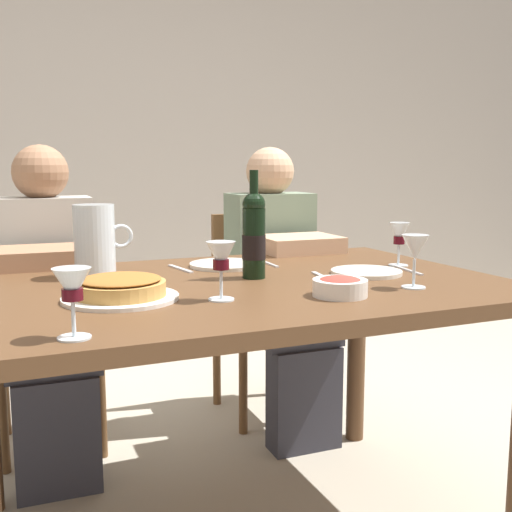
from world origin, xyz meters
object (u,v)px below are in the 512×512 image
at_px(diner_right, 281,282).
at_px(wine_glass_right_diner, 72,288).
at_px(chair_left, 46,317).
at_px(chair_right, 259,299).
at_px(salad_bowl, 340,286).
at_px(diner_left, 48,299).
at_px(wine_bottle, 254,235).
at_px(wine_glass_left_diner, 399,236).
at_px(dinner_plate_right_setting, 366,272).
at_px(dinner_plate_left_setting, 225,265).
at_px(baked_tart, 120,289).
at_px(wine_glass_spare, 221,259).
at_px(water_pitcher, 95,245).
at_px(dining_table, 236,314).
at_px(wine_glass_centre, 415,249).

bearing_deg(diner_right, wine_glass_right_diner, 49.72).
bearing_deg(diner_right, chair_left, -15.08).
distance_m(chair_left, chair_right, 0.90).
distance_m(salad_bowl, diner_left, 1.15).
bearing_deg(chair_left, salad_bowl, 119.65).
xyz_separation_m(wine_bottle, chair_right, (0.38, 0.84, -0.39)).
height_order(wine_glass_left_diner, dinner_plate_right_setting, wine_glass_left_diner).
height_order(chair_left, diner_right, diner_right).
height_order(dinner_plate_left_setting, chair_left, chair_left).
bearing_deg(dinner_plate_left_setting, diner_left, 142.22).
distance_m(baked_tart, salad_bowl, 0.54).
bearing_deg(wine_bottle, baked_tart, -160.79).
bearing_deg(wine_glass_spare, wine_glass_left_diner, 20.22).
height_order(wine_glass_left_diner, diner_left, diner_left).
height_order(water_pitcher, wine_glass_spare, water_pitcher).
bearing_deg(chair_right, chair_left, -0.39).
distance_m(salad_bowl, dinner_plate_right_setting, 0.34).
relative_size(baked_tart, diner_right, 0.24).
height_order(dining_table, wine_glass_centre, wine_glass_centre).
bearing_deg(dinner_plate_left_setting, chair_right, 57.92).
height_order(baked_tart, wine_glass_spare, wine_glass_spare).
bearing_deg(salad_bowl, water_pitcher, 135.49).
height_order(water_pitcher, salad_bowl, water_pitcher).
distance_m(chair_right, diner_right, 0.26).
distance_m(wine_bottle, salad_bowl, 0.35).
relative_size(diner_left, chair_right, 1.33).
height_order(chair_left, diner_left, diner_left).
xyz_separation_m(wine_glass_centre, dinner_plate_left_setting, (-0.34, 0.53, -0.10)).
height_order(wine_glass_centre, dinner_plate_right_setting, wine_glass_centre).
bearing_deg(water_pitcher, baked_tart, -88.94).
bearing_deg(salad_bowl, diner_left, 123.42).
bearing_deg(dinner_plate_left_setting, wine_glass_centre, -57.34).
bearing_deg(diner_left, wine_glass_centre, 134.71).
bearing_deg(dinner_plate_right_setting, chair_right, 87.40).
xyz_separation_m(baked_tart, salad_bowl, (0.51, -0.17, -0.00)).
bearing_deg(dinner_plate_left_setting, dining_table, -103.81).
xyz_separation_m(dinner_plate_left_setting, chair_right, (0.39, 0.61, -0.27)).
height_order(wine_glass_centre, chair_left, wine_glass_centre).
xyz_separation_m(wine_glass_right_diner, chair_left, (0.04, 1.32, -0.36)).
relative_size(wine_glass_right_diner, wine_glass_spare, 0.94).
bearing_deg(chair_right, wine_bottle, 66.96).
bearing_deg(dinner_plate_left_setting, baked_tart, -137.70).
relative_size(diner_left, diner_right, 1.00).
relative_size(wine_glass_centre, dinner_plate_left_setting, 0.63).
distance_m(dining_table, wine_glass_left_diner, 0.62).
height_order(wine_bottle, salad_bowl, wine_bottle).
height_order(wine_glass_right_diner, chair_right, wine_glass_right_diner).
relative_size(dining_table, chair_left, 1.72).
xyz_separation_m(dining_table, wine_glass_left_diner, (0.59, 0.06, 0.19)).
xyz_separation_m(chair_left, diner_left, (-0.01, -0.24, 0.12)).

